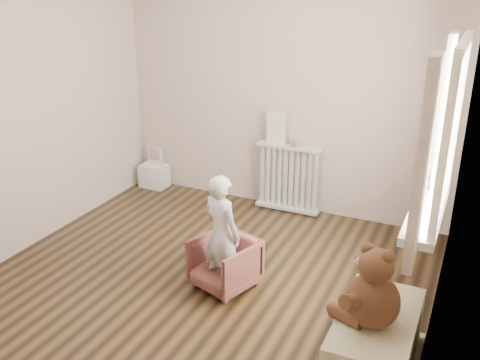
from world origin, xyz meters
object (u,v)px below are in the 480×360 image
at_px(radiator, 288,177).
at_px(teddy_bear, 374,290).
at_px(toy_vanity, 154,165).
at_px(child, 221,233).
at_px(toy_bench, 374,346).
at_px(armchair, 225,263).
at_px(plush_cat, 434,176).

height_order(radiator, teddy_bear, teddy_bear).
bearing_deg(toy_vanity, teddy_bear, -35.63).
distance_m(toy_vanity, child, 2.41).
bearing_deg(toy_vanity, toy_bench, -34.23).
relative_size(armchair, teddy_bear, 0.90).
height_order(toy_bench, teddy_bear, teddy_bear).
height_order(toy_bench, plush_cat, plush_cat).
bearing_deg(toy_bench, teddy_bear, -106.76).
relative_size(child, toy_bench, 1.10).
relative_size(toy_vanity, teddy_bear, 0.95).
distance_m(teddy_bear, plush_cat, 1.29).
bearing_deg(plush_cat, teddy_bear, -114.82).
distance_m(radiator, child, 1.68).
bearing_deg(plush_cat, child, -171.67).
bearing_deg(plush_cat, toy_bench, -114.07).
xyz_separation_m(armchair, teddy_bear, (1.30, -0.59, 0.45)).
xyz_separation_m(radiator, toy_vanity, (-1.69, -0.03, -0.11)).
height_order(radiator, child, child).
distance_m(radiator, armchair, 1.64).
distance_m(armchair, plush_cat, 1.78).
bearing_deg(child, armchair, -71.19).
height_order(child, plush_cat, plush_cat).
height_order(child, toy_bench, child).
bearing_deg(armchair, plush_cat, 42.58).
distance_m(child, plush_cat, 1.69).
relative_size(toy_vanity, armchair, 1.05).
bearing_deg(child, teddy_bear, 176.35).
relative_size(toy_vanity, child, 0.51).
distance_m(toy_vanity, teddy_bear, 3.76).
bearing_deg(teddy_bear, armchair, 174.19).
bearing_deg(radiator, armchair, -88.17).
distance_m(toy_vanity, plush_cat, 3.43).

